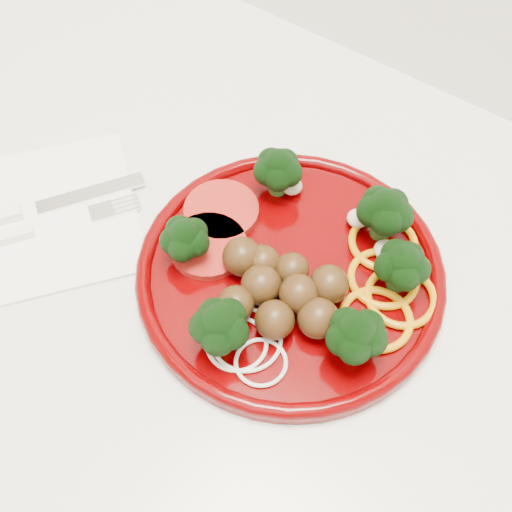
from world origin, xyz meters
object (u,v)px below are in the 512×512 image
Objects in this scene: plate at (294,270)px; fork at (16,235)px; napkin at (42,218)px; knife at (15,213)px.

plate is 1.77× the size of fork.
napkin is 1.01× the size of knife.
napkin is 0.03m from fork.
napkin is (-0.23, -0.08, -0.02)m from plate.
knife is 0.03m from fork.
fork reaches higher than napkin.
plate is 0.26m from fork.
knife is (-0.02, -0.01, 0.01)m from napkin.
plate is at bearing -36.43° from knife.
knife reaches higher than fork.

